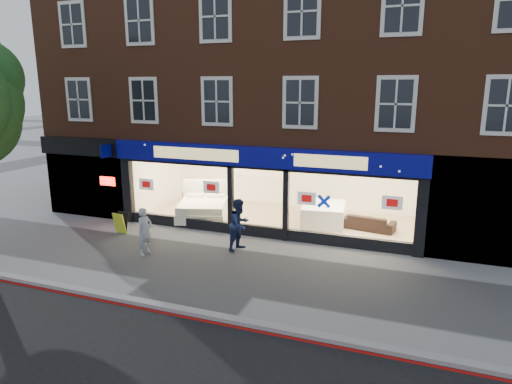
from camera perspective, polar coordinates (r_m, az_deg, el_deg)
The scene contains 12 objects.
ground at distance 14.00m, azimuth -4.19°, elevation -9.35°, with size 120.00×120.00×0.00m, color gray.
kerb_line at distance 11.53m, azimuth -10.85°, elevation -14.75°, with size 60.00×0.10×0.01m, color #8C0A07.
kerb_stone at distance 11.65m, azimuth -10.33°, elevation -14.10°, with size 60.00×0.25×0.12m, color gray.
showroom_floor at distance 18.60m, azimuth 2.58°, elevation -3.37°, with size 11.00×4.50×0.10m, color tan.
building at distance 19.47m, azimuth 4.35°, elevation 17.06°, with size 19.00×8.26×10.30m.
display_bed at distance 18.72m, azimuth -6.60°, elevation -2.00°, with size 2.58×2.84×1.34m.
bedside_table at distance 20.87m, azimuth -8.34°, elevation -0.73°, with size 0.45×0.45×0.55m, color brown.
mattress_stack at distance 17.84m, azimuth 8.46°, elevation -2.76°, with size 1.82×2.18×0.78m.
sofa at distance 17.53m, azimuth 13.93°, elevation -3.69°, with size 1.90×0.74×0.55m, color black.
a_board at distance 17.64m, azimuth -16.53°, elevation -3.69°, with size 0.51×0.33×0.79m, color yellow.
pedestrian_grey at distance 15.15m, azimuth -13.73°, elevation -4.80°, with size 0.56×0.37×1.55m, color #ACAEB4.
pedestrian_blue at distance 15.11m, azimuth -2.06°, elevation -4.08°, with size 0.85×0.66×1.74m, color navy.
Camera 1 is at (5.47, -11.71, 5.38)m, focal length 32.00 mm.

